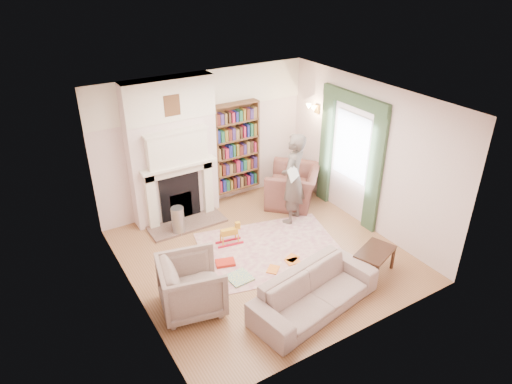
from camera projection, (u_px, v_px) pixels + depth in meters
floor at (263, 255)px, 8.07m from camera, size 4.50×4.50×0.00m
ceiling at (265, 101)px, 6.76m from camera, size 4.50×4.50×0.00m
wall_back at (204, 141)px, 9.11m from camera, size 4.50×0.00×4.50m
wall_front at (359, 254)px, 5.71m from camera, size 4.50×0.00×4.50m
wall_left at (128, 222)px, 6.38m from camera, size 0.00×4.50×4.50m
wall_right at (367, 156)px, 8.44m from camera, size 0.00×4.50×4.50m
fireplace at (173, 153)px, 8.62m from camera, size 1.70×0.58×2.80m
bookcase at (236, 147)px, 9.42m from camera, size 1.00×0.24×1.85m
window at (352, 147)px, 8.72m from camera, size 0.02×0.90×1.30m
curtain_left at (375, 172)px, 8.29m from camera, size 0.07×0.32×2.40m
curtain_right at (326, 147)px, 9.35m from camera, size 0.07×0.32×2.40m
pelmet at (355, 100)px, 8.26m from camera, size 0.09×1.70×0.24m
wall_sconce at (310, 111)px, 9.24m from camera, size 0.20×0.24×0.24m
rug at (271, 250)px, 8.20m from camera, size 2.82×2.40×0.01m
armchair_reading at (293, 186)px, 9.60m from camera, size 1.55×1.55×0.76m
armchair_left at (192, 285)px, 6.69m from camera, size 1.09×1.07×0.84m
sofa at (315, 292)px, 6.74m from camera, size 2.17×1.16×0.60m
man_reading at (293, 179)px, 8.69m from camera, size 0.80×0.72×1.83m
newspaper at (293, 173)px, 8.36m from camera, size 0.36×0.27×0.24m
coffee_table at (374, 262)px, 7.51m from camera, size 0.81×0.67×0.45m
paraffin_heater at (178, 221)px, 8.57m from camera, size 0.31×0.31×0.55m
rocking_horse at (229, 234)px, 8.27m from camera, size 0.51×0.27×0.43m
board_game at (239, 278)px, 7.47m from camera, size 0.40×0.40×0.03m
game_box_lid at (225, 263)px, 7.81m from camera, size 0.38×0.30×0.05m
comic_annuals at (286, 263)px, 7.83m from camera, size 0.75×0.37×0.02m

